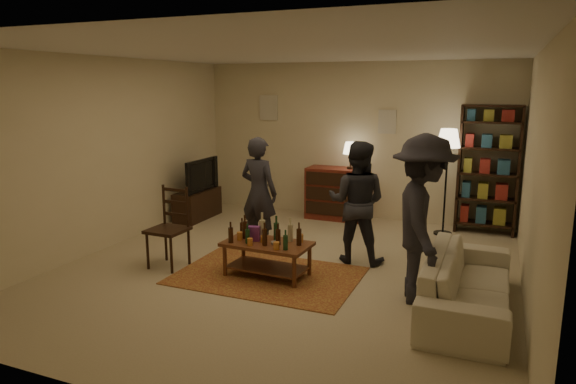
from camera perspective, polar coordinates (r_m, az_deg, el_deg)
The scene contains 13 objects.
floor at distance 6.60m, azimuth -0.21°, elevation -8.63°, with size 6.00×6.00×0.00m, color #C6B793.
room_shell at distance 9.22m, azimuth 3.29°, elevation 8.70°, with size 6.00×6.00×6.00m.
rug at distance 6.40m, azimuth -2.31°, elevation -9.25°, with size 2.20×1.50×0.01m, color maroon.
coffee_table at distance 6.28m, azimuth -2.40°, elevation -5.95°, with size 1.07×0.62×0.77m.
dining_chair at distance 6.77m, azimuth -12.92°, elevation -3.45°, with size 0.47×0.47×1.05m.
tv_stand at distance 9.13m, azimuth -10.02°, elevation -0.54°, with size 0.40×1.00×1.06m.
dresser at distance 8.99m, azimuth 5.37°, elevation -0.01°, with size 1.00×0.50×1.36m.
bookshelf at distance 8.58m, azimuth 21.33°, elevation 2.46°, with size 0.90×0.34×2.02m.
floor_lamp at distance 8.21m, azimuth 17.36°, elevation 4.94°, with size 0.36×0.36×1.66m.
sofa at distance 5.67m, azimuth 19.36°, elevation -9.54°, with size 2.08×0.81×0.61m, color beige.
person_left at distance 7.34m, azimuth -3.26°, elevation -0.06°, with size 0.58×0.38×1.60m, color #27272F.
person_right at distance 6.76m, azimuth 7.66°, elevation -1.14°, with size 0.78×0.61×1.61m, color #25262D.
person_by_sofa at distance 5.61m, azimuth 14.73°, elevation -2.99°, with size 1.17×0.67×1.82m, color #25242B.
Camera 1 is at (2.40, -5.70, 2.30)m, focal length 32.00 mm.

